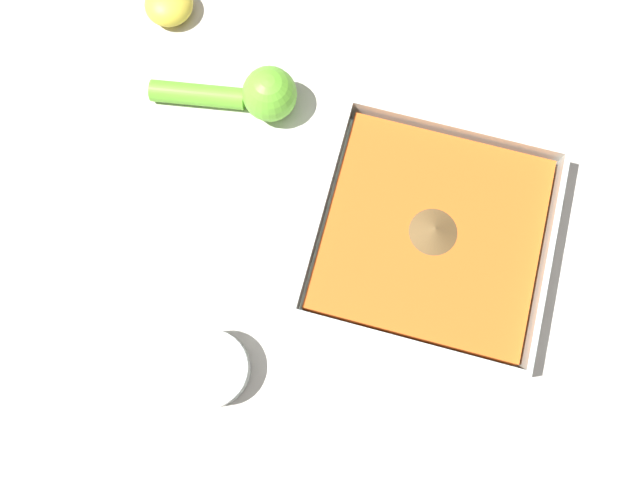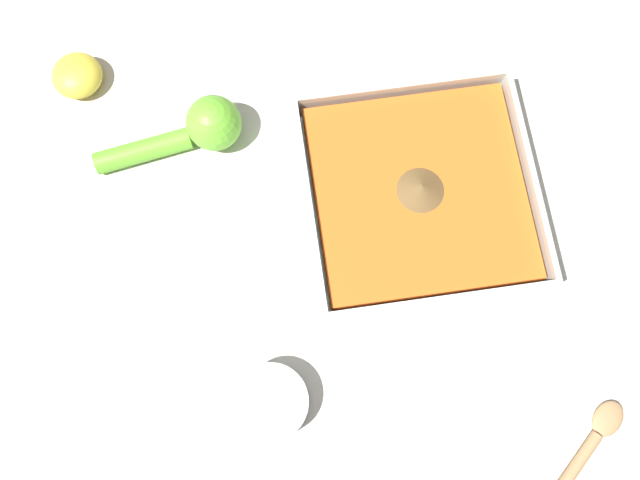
% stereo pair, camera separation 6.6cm
% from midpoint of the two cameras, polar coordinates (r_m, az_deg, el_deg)
% --- Properties ---
extents(ground_plane, '(4.00, 4.00, 0.00)m').
position_cam_midpoint_polar(ground_plane, '(0.69, 12.50, -3.09)').
color(ground_plane, beige).
extents(square_dish, '(0.24, 0.24, 0.05)m').
position_cam_midpoint_polar(square_dish, '(0.68, 12.74, -0.21)').
color(square_dish, silver).
rests_on(square_dish, ground_plane).
extents(spice_bowl, '(0.08, 0.08, 0.03)m').
position_cam_midpoint_polar(spice_bowl, '(0.65, -7.02, -12.19)').
color(spice_bowl, silver).
rests_on(spice_bowl, ground_plane).
extents(lemon_squeezer, '(0.06, 0.17, 0.06)m').
position_cam_midpoint_polar(lemon_squeezer, '(0.72, -3.50, 12.70)').
color(lemon_squeezer, '#6BC633').
rests_on(lemon_squeezer, ground_plane).
extents(lemon_half, '(0.06, 0.06, 0.03)m').
position_cam_midpoint_polar(lemon_half, '(0.80, -11.30, 19.98)').
color(lemon_half, yellow).
rests_on(lemon_half, ground_plane).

